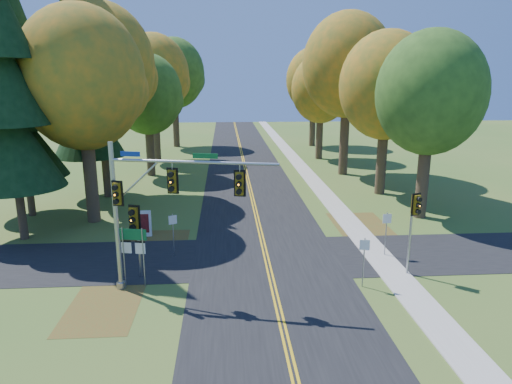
{
  "coord_description": "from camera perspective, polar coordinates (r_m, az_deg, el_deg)",
  "views": [
    {
      "loc": [
        -2.17,
        -21.29,
        9.6
      ],
      "look_at": [
        -0.42,
        4.03,
        3.2
      ],
      "focal_mm": 32.0,
      "sensor_mm": 36.0,
      "label": 1
    }
  ],
  "objects": [
    {
      "name": "leaf_patch_e",
      "position": [
        30.28,
        13.55,
        -4.73
      ],
      "size": [
        3.5,
        8.0,
        0.0
      ],
      "primitive_type": "cube",
      "color": "brown",
      "rests_on": "ground"
    },
    {
      "name": "east_signal_pole",
      "position": [
        23.29,
        19.2,
        -2.56
      ],
      "size": [
        0.48,
        0.57,
        4.24
      ],
      "rotation": [
        0.0,
        0.0,
        0.3
      ],
      "color": "#95979D",
      "rests_on": "ground"
    },
    {
      "name": "tree_e_b",
      "position": [
        39.14,
        16.06,
        12.59
      ],
      "size": [
        7.6,
        7.6,
        13.33
      ],
      "color": "#38281C",
      "rests_on": "ground"
    },
    {
      "name": "centerline_left",
      "position": [
        23.43,
        1.49,
        -9.97
      ],
      "size": [
        0.1,
        160.0,
        0.01
      ],
      "primitive_type": "cube",
      "color": "gold",
      "rests_on": "road_main"
    },
    {
      "name": "tree_e_a",
      "position": [
        33.07,
        21.03,
        11.39
      ],
      "size": [
        7.2,
        7.2,
        12.73
      ],
      "color": "#38281C",
      "rests_on": "ground"
    },
    {
      "name": "road_main",
      "position": [
        23.45,
        1.73,
        -9.99
      ],
      "size": [
        8.0,
        160.0,
        0.02
      ],
      "primitive_type": "cube",
      "color": "black",
      "rests_on": "ground"
    },
    {
      "name": "ped_signal_pole",
      "position": [
        22.56,
        -14.85,
        -3.91
      ],
      "size": [
        0.57,
        0.69,
        3.75
      ],
      "rotation": [
        0.0,
        0.0,
        -0.32
      ],
      "color": "gray",
      "rests_on": "ground"
    },
    {
      "name": "pine_b",
      "position": [
        35.15,
        -27.59,
        10.24
      ],
      "size": [
        5.6,
        5.6,
        17.31
      ],
      "color": "#38281C",
      "rests_on": "ground"
    },
    {
      "name": "tree_w_c",
      "position": [
        46.38,
        -13.37,
        11.73
      ],
      "size": [
        6.8,
        6.8,
        11.91
      ],
      "color": "#38281C",
      "rests_on": "ground"
    },
    {
      "name": "centerline_right",
      "position": [
        23.45,
        1.98,
        -9.95
      ],
      "size": [
        0.1,
        160.0,
        0.01
      ],
      "primitive_type": "cube",
      "color": "gold",
      "rests_on": "road_main"
    },
    {
      "name": "leaf_patch_w_far",
      "position": [
        21.33,
        -18.48,
        -13.37
      ],
      "size": [
        3.0,
        5.0,
        0.0
      ],
      "primitive_type": "cube",
      "color": "brown",
      "rests_on": "ground"
    },
    {
      "name": "leaf_patch_w_near",
      "position": [
        27.39,
        -12.87,
        -6.72
      ],
      "size": [
        4.0,
        6.0,
        0.0
      ],
      "primitive_type": "cube",
      "color": "brown",
      "rests_on": "ground"
    },
    {
      "name": "pine_a",
      "position": [
        29.95,
        -28.91,
        11.64
      ],
      "size": [
        5.6,
        5.6,
        19.48
      ],
      "color": "#38281C",
      "rests_on": "ground"
    },
    {
      "name": "route_sign_cluster",
      "position": [
        22.08,
        -15.12,
        -6.41
      ],
      "size": [
        1.32,
        0.31,
        2.88
      ],
      "rotation": [
        0.0,
        0.0,
        -0.2
      ],
      "color": "gray",
      "rests_on": "ground"
    },
    {
      "name": "road_cross",
      "position": [
        25.28,
        1.28,
        -8.15
      ],
      "size": [
        60.0,
        6.0,
        0.02
      ],
      "primitive_type": "cube",
      "color": "black",
      "rests_on": "ground"
    },
    {
      "name": "tree_w_b",
      "position": [
        38.78,
        -18.83,
        14.56
      ],
      "size": [
        8.6,
        8.6,
        15.38
      ],
      "color": "#38281C",
      "rests_on": "ground"
    },
    {
      "name": "tree_w_a",
      "position": [
        31.95,
        -20.79,
        13.06
      ],
      "size": [
        8.0,
        8.0,
        14.15
      ],
      "color": "#38281C",
      "rests_on": "ground"
    },
    {
      "name": "pine_c",
      "position": [
        38.83,
        -20.73,
        13.41
      ],
      "size": [
        5.6,
        5.6,
        20.56
      ],
      "color": "#38281C",
      "rests_on": "ground"
    },
    {
      "name": "reg_sign_e_north",
      "position": [
        25.92,
        16.0,
        -4.15
      ],
      "size": [
        0.48,
        0.07,
        2.49
      ],
      "rotation": [
        0.0,
        0.0,
        0.03
      ],
      "color": "gray",
      "rests_on": "ground"
    },
    {
      "name": "reg_sign_e_south",
      "position": [
        21.89,
        13.36,
        -7.51
      ],
      "size": [
        0.46,
        0.14,
        2.43
      ],
      "rotation": [
        0.0,
        0.0,
        -0.23
      ],
      "color": "gray",
      "rests_on": "ground"
    },
    {
      "name": "sidewalk_east",
      "position": [
        24.79,
        16.33,
        -9.16
      ],
      "size": [
        1.6,
        160.0,
        0.06
      ],
      "primitive_type": "cube",
      "color": "#9E998E",
      "rests_on": "ground"
    },
    {
      "name": "reg_sign_w",
      "position": [
        25.38,
        -10.33,
        -4.36
      ],
      "size": [
        0.43,
        0.21,
        2.4
      ],
      "rotation": [
        0.0,
        0.0,
        0.41
      ],
      "color": "gray",
      "rests_on": "ground"
    },
    {
      "name": "ground",
      "position": [
        23.45,
        1.73,
        -10.02
      ],
      "size": [
        160.0,
        160.0,
        0.0
      ],
      "primitive_type": "plane",
      "color": "#375F21",
      "rests_on": "ground"
    },
    {
      "name": "tree_w_d",
      "position": [
        55.05,
        -12.64,
        14.01
      ],
      "size": [
        8.2,
        8.2,
        14.56
      ],
      "color": "#38281C",
      "rests_on": "ground"
    },
    {
      "name": "traffic_mast",
      "position": [
        20.48,
        -12.63,
        -0.81
      ],
      "size": [
        7.43,
        1.96,
        6.89
      ],
      "rotation": [
        0.0,
        0.0,
        -0.23
      ],
      "color": "#989BA0",
      "rests_on": "ground"
    },
    {
      "name": "tree_e_d",
      "position": [
        55.37,
        8.17,
        12.6
      ],
      "size": [
        7.0,
        7.0,
        12.32
      ],
      "color": "#38281C",
      "rests_on": "ground"
    },
    {
      "name": "tree_e_e",
      "position": [
        66.09,
        7.29,
        13.69
      ],
      "size": [
        7.8,
        7.8,
        13.74
      ],
      "color": "#38281C",
      "rests_on": "ground"
    },
    {
      "name": "tree_e_c",
      "position": [
        46.57,
        11.45,
        15.19
      ],
      "size": [
        8.8,
        8.8,
        15.79
      ],
      "color": "#38281C",
      "rests_on": "ground"
    },
    {
      "name": "tree_w_e",
      "position": [
        65.72,
        -10.16,
        14.35
      ],
      "size": [
        8.4,
        8.4,
        14.97
      ],
      "color": "#38281C",
      "rests_on": "ground"
    },
    {
      "name": "info_kiosk",
      "position": [
        29.05,
        -14.12,
        -3.88
      ],
      "size": [
        1.2,
        0.2,
        1.65
      ],
      "rotation": [
        0.0,
        0.0,
        0.02
      ],
      "color": "silver",
      "rests_on": "ground"
    }
  ]
}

